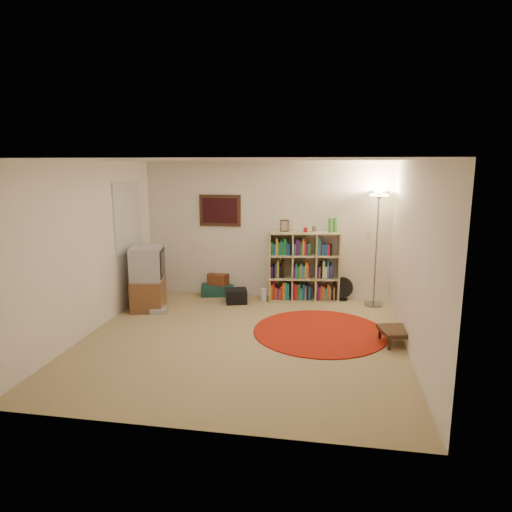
{
  "coord_description": "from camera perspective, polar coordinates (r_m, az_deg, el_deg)",
  "views": [
    {
      "loc": [
        1.21,
        -5.96,
        2.45
      ],
      "look_at": [
        0.1,
        0.6,
        1.1
      ],
      "focal_mm": 32.0,
      "sensor_mm": 36.0,
      "label": 1
    }
  ],
  "objects": [
    {
      "name": "wicker_basket",
      "position": [
        8.7,
        -4.69,
        -2.88
      ],
      "size": [
        0.42,
        0.34,
        0.21
      ],
      "rotation": [
        0.0,
        0.0,
        -0.26
      ],
      "color": "brown",
      "rests_on": "suitcase"
    },
    {
      "name": "bookshelf",
      "position": [
        8.27,
        5.86,
        -1.44
      ],
      "size": [
        1.3,
        0.53,
        1.51
      ],
      "rotation": [
        0.0,
        0.0,
        0.14
      ],
      "color": "tan",
      "rests_on": "ground"
    },
    {
      "name": "suitcase",
      "position": [
        8.72,
        -4.82,
        -4.21
      ],
      "size": [
        0.68,
        0.51,
        0.2
      ],
      "rotation": [
        0.0,
        0.0,
        0.22
      ],
      "color": "#153B35",
      "rests_on": "ground"
    },
    {
      "name": "tv_stand",
      "position": [
        8.02,
        -13.35,
        -2.79
      ],
      "size": [
        0.67,
        0.83,
        1.07
      ],
      "rotation": [
        0.0,
        0.0,
        0.23
      ],
      "color": "brown",
      "rests_on": "ground"
    },
    {
      "name": "red_rug",
      "position": [
        6.91,
        7.97,
        -9.34
      ],
      "size": [
        1.97,
        1.97,
        0.02
      ],
      "color": "maroon",
      "rests_on": "ground"
    },
    {
      "name": "floor_fan",
      "position": [
        8.46,
        10.76,
        -4.05
      ],
      "size": [
        0.38,
        0.2,
        0.43
      ],
      "rotation": [
        0.0,
        0.0,
        -0.03
      ],
      "color": "black",
      "rests_on": "ground"
    },
    {
      "name": "room",
      "position": [
        6.26,
        -2.23,
        0.49
      ],
      "size": [
        4.54,
        4.54,
        2.54
      ],
      "color": "tan",
      "rests_on": "ground"
    },
    {
      "name": "side_table",
      "position": [
        6.65,
        17.39,
        -8.99
      ],
      "size": [
        0.58,
        0.58,
        0.22
      ],
      "rotation": [
        0.0,
        0.0,
        0.24
      ],
      "color": "black",
      "rests_on": "ground"
    },
    {
      "name": "dvd_box",
      "position": [
        7.84,
        -12.05,
        -6.65
      ],
      "size": [
        0.32,
        0.29,
        0.09
      ],
      "rotation": [
        0.0,
        0.0,
        0.26
      ],
      "color": "#ADACB1",
      "rests_on": "ground"
    },
    {
      "name": "paper_towel",
      "position": [
        8.28,
        0.99,
        -4.89
      ],
      "size": [
        0.12,
        0.12,
        0.24
      ],
      "rotation": [
        0.0,
        0.0,
        0.06
      ],
      "color": "white",
      "rests_on": "ground"
    },
    {
      "name": "duffel_bag",
      "position": [
        8.19,
        -2.47,
        -5.02
      ],
      "size": [
        0.44,
        0.4,
        0.25
      ],
      "rotation": [
        0.0,
        0.0,
        0.3
      ],
      "color": "black",
      "rests_on": "ground"
    },
    {
      "name": "floor_lamp",
      "position": [
        8.01,
        15.04,
        5.42
      ],
      "size": [
        0.5,
        0.5,
        2.0
      ],
      "rotation": [
        0.0,
        0.0,
        0.37
      ],
      "color": "gray",
      "rests_on": "ground"
    }
  ]
}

